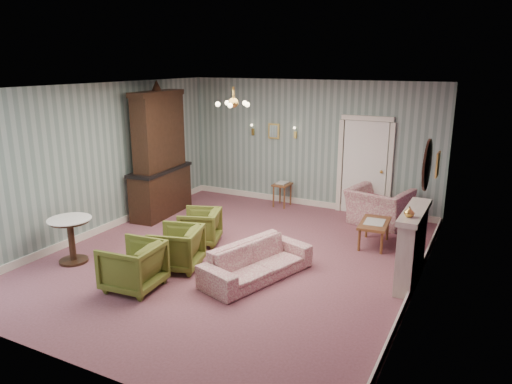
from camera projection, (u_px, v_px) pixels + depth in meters
The scene contains 27 objects.
floor at pixel (235, 257), 8.34m from camera, with size 7.00×7.00×0.00m, color #844D59.
ceiling at pixel (233, 87), 7.58m from camera, with size 7.00×7.00×0.00m, color white.
wall_back at pixel (310, 144), 10.97m from camera, with size 6.00×6.00×0.00m, color slate.
wall_front at pixel (67, 246), 4.95m from camera, with size 6.00×6.00×0.00m, color slate.
wall_left at pixel (100, 160), 9.28m from camera, with size 7.00×7.00×0.00m, color slate.
wall_right at pixel (423, 199), 6.64m from camera, with size 7.00×7.00×0.00m, color slate.
wall_right_floral at pixel (421, 199), 6.65m from camera, with size 7.00×7.00×0.00m, color #A8547E.
door at pixel (365, 166), 10.46m from camera, with size 1.12×0.12×2.16m, color white, non-canonical shape.
olive_chair_a at pixel (133, 264), 7.09m from camera, with size 0.77×0.72×0.80m, color #5A6021.
olive_chair_b at pixel (176, 246), 7.81m from camera, with size 0.75×0.70×0.77m, color #5A6021.
olive_chair_c at pixel (200, 225), 8.89m from camera, with size 0.70×0.65×0.72m, color #5A6021.
sofa_chintz at pixel (257, 256), 7.46m from camera, with size 1.87×0.55×0.73m, color #953C53.
wingback_chair at pixel (379, 201), 9.90m from camera, with size 1.17×0.76×1.02m, color #953C53.
dresser at pixel (159, 151), 10.32m from camera, with size 0.59×1.72×2.86m, color black, non-canonical shape.
fireplace at pixel (412, 246), 7.28m from camera, with size 0.30×1.40×1.16m, color beige, non-canonical shape.
mantel_vase at pixel (409, 212), 6.77m from camera, with size 0.15×0.15×0.15m, color gold.
oval_mirror at pixel (427, 165), 6.90m from camera, with size 0.04×0.76×0.84m, color white, non-canonical shape.
framed_print at pixel (438, 164), 8.12m from camera, with size 0.04×0.34×0.42m, color gold, non-canonical shape.
coffee_table at pixel (374, 234), 8.82m from camera, with size 0.49×0.89×0.45m, color brown, non-canonical shape.
side_table_black at pixel (410, 234), 8.58m from camera, with size 0.40×0.40×0.60m, color black, non-canonical shape.
pedestal_table at pixel (72, 240), 8.04m from camera, with size 0.71×0.71×0.78m, color black, non-canonical shape.
nesting_table at pixel (282, 194), 11.20m from camera, with size 0.35×0.45×0.59m, color brown, non-canonical shape.
gilt_mirror_back at pixel (274, 131), 11.26m from camera, with size 0.28×0.06×0.36m, color gold, non-canonical shape.
sconce_left at pixel (252, 130), 11.48m from camera, with size 0.16×0.12×0.30m, color gold, non-canonical shape.
sconce_right at pixel (295, 133), 11.00m from camera, with size 0.16×0.12×0.30m, color gold, non-canonical shape.
chandelier at pixel (233, 104), 7.65m from camera, with size 0.56×0.56×0.36m, color gold, non-canonical shape.
burgundy_cushion at pixel (375, 203), 9.80m from camera, with size 0.38×0.10×0.38m, color maroon.
Camera 1 is at (3.85, -6.73, 3.29)m, focal length 33.67 mm.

